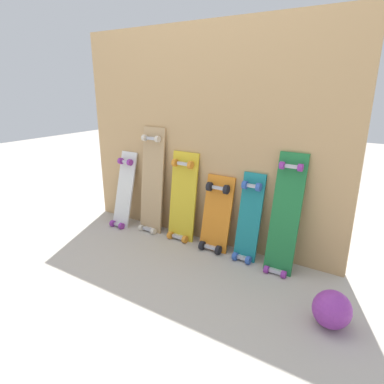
# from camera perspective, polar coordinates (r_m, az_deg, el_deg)

# --- Properties ---
(ground_plane) EXTENTS (12.00, 12.00, 0.00)m
(ground_plane) POSITION_cam_1_polar(r_m,az_deg,el_deg) (2.71, 0.81, -8.19)
(ground_plane) COLOR #B2AAA0
(plywood_wall_panel) EXTENTS (2.20, 0.04, 1.61)m
(plywood_wall_panel) POSITION_cam_1_polar(r_m,az_deg,el_deg) (2.52, 1.75, 9.09)
(plywood_wall_panel) COLOR tan
(plywood_wall_panel) RESTS_ON ground
(skateboard_white) EXTENTS (0.17, 0.25, 0.71)m
(skateboard_white) POSITION_cam_1_polar(r_m,az_deg,el_deg) (2.97, -11.59, -0.24)
(skateboard_white) COLOR silver
(skateboard_white) RESTS_ON ground
(skateboard_natural) EXTENTS (0.22, 0.18, 0.94)m
(skateboard_natural) POSITION_cam_1_polar(r_m,az_deg,el_deg) (2.78, -6.88, 1.25)
(skateboard_natural) COLOR tan
(skateboard_natural) RESTS_ON ground
(skateboard_yellow) EXTENTS (0.23, 0.17, 0.77)m
(skateboard_yellow) POSITION_cam_1_polar(r_m,az_deg,el_deg) (2.63, -1.64, -1.50)
(skateboard_yellow) COLOR gold
(skateboard_yellow) RESTS_ON ground
(skateboard_orange) EXTENTS (0.23, 0.20, 0.62)m
(skateboard_orange) POSITION_cam_1_polar(r_m,az_deg,el_deg) (2.49, 4.13, -4.42)
(skateboard_orange) COLOR orange
(skateboard_orange) RESTS_ON ground
(skateboard_teal) EXTENTS (0.16, 0.20, 0.68)m
(skateboard_teal) POSITION_cam_1_polar(r_m,az_deg,el_deg) (2.37, 9.65, -5.10)
(skateboard_teal) COLOR #197A7F
(skateboard_teal) RESTS_ON ground
(skateboard_green) EXTENTS (0.19, 0.24, 0.86)m
(skateboard_green) POSITION_cam_1_polar(r_m,az_deg,el_deg) (2.25, 15.57, -4.58)
(skateboard_green) COLOR #1E7238
(skateboard_green) RESTS_ON ground
(rubber_ball) EXTENTS (0.20, 0.20, 0.20)m
(rubber_ball) POSITION_cam_1_polar(r_m,az_deg,el_deg) (1.94, 22.85, -18.05)
(rubber_ball) COLOR purple
(rubber_ball) RESTS_ON ground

